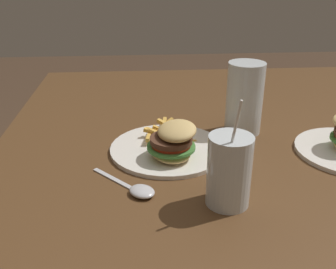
# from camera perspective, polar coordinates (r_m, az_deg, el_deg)

# --- Properties ---
(dining_table) EXTENTS (1.38, 1.35, 0.70)m
(dining_table) POSITION_cam_1_polar(r_m,az_deg,el_deg) (1.08, 12.84, -4.42)
(dining_table) COLOR brown
(dining_table) RESTS_ON ground_plane
(meal_plate_near) EXTENTS (0.29, 0.28, 0.10)m
(meal_plate_near) POSITION_cam_1_polar(r_m,az_deg,el_deg) (0.93, 0.32, -1.44)
(meal_plate_near) COLOR white
(meal_plate_near) RESTS_ON dining_table
(beer_glass) EXTENTS (0.10, 0.10, 0.19)m
(beer_glass) POSITION_cam_1_polar(r_m,az_deg,el_deg) (1.05, 11.01, 4.84)
(beer_glass) COLOR silver
(beer_glass) RESTS_ON dining_table
(juice_glass) EXTENTS (0.08, 0.08, 0.22)m
(juice_glass) POSITION_cam_1_polar(r_m,az_deg,el_deg) (0.74, 8.83, -5.62)
(juice_glass) COLOR silver
(juice_glass) RESTS_ON dining_table
(spoon) EXTENTS (0.15, 0.14, 0.02)m
(spoon) POSITION_cam_1_polar(r_m,az_deg,el_deg) (0.79, -4.18, -8.06)
(spoon) COLOR silver
(spoon) RESTS_ON dining_table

